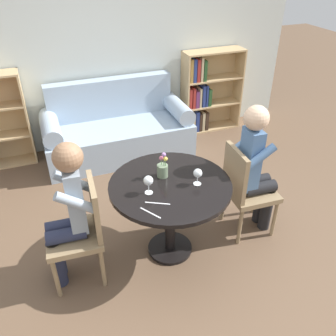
% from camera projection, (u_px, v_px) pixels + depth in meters
% --- Properties ---
extents(ground_plane, '(16.00, 16.00, 0.00)m').
position_uv_depth(ground_plane, '(170.00, 249.00, 3.26)').
color(ground_plane, brown).
extents(back_wall, '(5.20, 0.05, 2.70)m').
position_uv_depth(back_wall, '(102.00, 40.00, 4.34)').
color(back_wall, silver).
rests_on(back_wall, ground_plane).
extents(round_table, '(1.00, 1.00, 0.74)m').
position_uv_depth(round_table, '(170.00, 197.00, 2.93)').
color(round_table, black).
rests_on(round_table, ground_plane).
extents(couch, '(1.83, 0.80, 0.92)m').
position_uv_depth(couch, '(117.00, 131.00, 4.57)').
color(couch, '#9EB2C6').
rests_on(couch, ground_plane).
extents(bookshelf_right, '(0.85, 0.28, 1.14)m').
position_uv_depth(bookshelf_right, '(204.00, 93.00, 5.05)').
color(bookshelf_right, tan).
rests_on(bookshelf_right, ground_plane).
extents(chair_left, '(0.45, 0.45, 0.90)m').
position_uv_depth(chair_left, '(82.00, 228.00, 2.77)').
color(chair_left, '#937A56').
rests_on(chair_left, ground_plane).
extents(chair_right, '(0.44, 0.44, 0.90)m').
position_uv_depth(chair_right, '(245.00, 187.00, 3.23)').
color(chair_right, '#937A56').
rests_on(chair_right, ground_plane).
extents(person_left, '(0.43, 0.36, 1.25)m').
position_uv_depth(person_left, '(67.00, 212.00, 2.66)').
color(person_left, '#282D47').
rests_on(person_left, ground_plane).
extents(person_right, '(0.43, 0.35, 1.29)m').
position_uv_depth(person_right, '(256.00, 168.00, 3.14)').
color(person_right, black).
rests_on(person_right, ground_plane).
extents(wine_glass_left, '(0.08, 0.08, 0.15)m').
position_uv_depth(wine_glass_left, '(148.00, 181.00, 2.70)').
color(wine_glass_left, white).
rests_on(wine_glass_left, round_table).
extents(wine_glass_right, '(0.07, 0.07, 0.14)m').
position_uv_depth(wine_glass_right, '(198.00, 174.00, 2.80)').
color(wine_glass_right, white).
rests_on(wine_glass_right, round_table).
extents(flower_vase, '(0.09, 0.09, 0.23)m').
position_uv_depth(flower_vase, '(163.00, 169.00, 2.91)').
color(flower_vase, gray).
rests_on(flower_vase, round_table).
extents(knife_left_setting, '(0.17, 0.10, 0.00)m').
position_uv_depth(knife_left_setting, '(158.00, 203.00, 2.65)').
color(knife_left_setting, silver).
rests_on(knife_left_setting, round_table).
extents(fork_left_setting, '(0.11, 0.17, 0.00)m').
position_uv_depth(fork_left_setting, '(150.00, 213.00, 2.55)').
color(fork_left_setting, silver).
rests_on(fork_left_setting, round_table).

